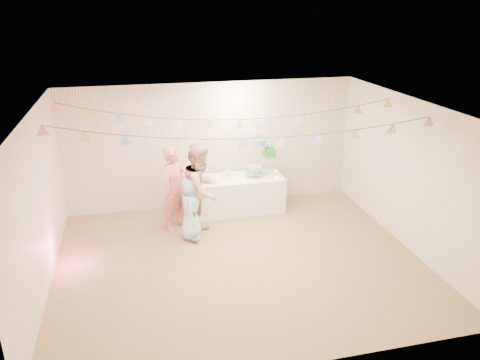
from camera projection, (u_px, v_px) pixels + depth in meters
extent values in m
plane|color=olive|center=(239.00, 261.00, 7.85)|extent=(6.00, 6.00, 0.00)
plane|color=silver|center=(239.00, 109.00, 6.92)|extent=(6.00, 6.00, 0.00)
plane|color=white|center=(211.00, 145.00, 9.65)|extent=(6.00, 6.00, 0.00)
plane|color=white|center=(292.00, 274.00, 5.11)|extent=(6.00, 6.00, 0.00)
plane|color=white|center=(37.00, 208.00, 6.73)|extent=(5.00, 5.00, 0.00)
plane|color=white|center=(409.00, 175.00, 8.03)|extent=(5.00, 5.00, 0.00)
cube|color=white|center=(236.00, 194.00, 9.64)|extent=(1.94, 0.77, 0.73)
cylinder|color=white|center=(209.00, 179.00, 9.34)|extent=(0.36, 0.36, 0.02)
imported|color=#D97271|center=(175.00, 188.00, 8.74)|extent=(0.69, 0.70, 1.63)
imported|color=tan|center=(201.00, 190.00, 8.47)|extent=(1.01, 1.08, 1.77)
imported|color=#AEDAF7|center=(191.00, 208.00, 8.45)|extent=(0.47, 0.63, 1.18)
cylinder|color=#FFD88C|center=(198.00, 183.00, 9.20)|extent=(0.04, 0.04, 0.03)
cylinder|color=#FFD88C|center=(217.00, 175.00, 9.59)|extent=(0.04, 0.04, 0.03)
cylinder|color=#FFD88C|center=(243.00, 180.00, 9.33)|extent=(0.04, 0.04, 0.03)
cylinder|color=#FFD88C|center=(250.00, 172.00, 9.78)|extent=(0.04, 0.04, 0.03)
cylinder|color=#FFD88C|center=(277.00, 177.00, 9.52)|extent=(0.04, 0.04, 0.03)
cylinder|color=#FFD88C|center=(276.00, 171.00, 9.84)|extent=(0.04, 0.04, 0.03)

